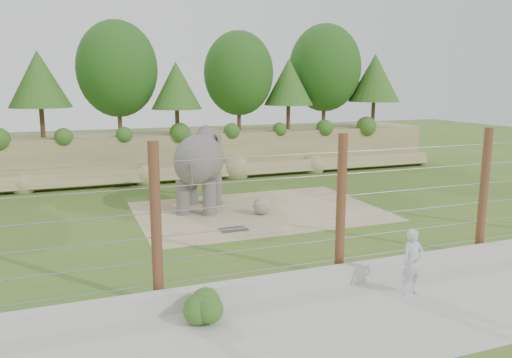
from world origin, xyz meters
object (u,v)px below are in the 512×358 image
object	(u,v)px
stone_ball	(262,206)
barrier_fence	(341,207)
elephant	(199,171)
zookeeper	(412,262)

from	to	relation	value
stone_ball	barrier_fence	bearing A→B (deg)	-93.40
elephant	barrier_fence	bearing A→B (deg)	-54.22
elephant	stone_ball	world-z (taller)	elephant
barrier_fence	zookeeper	world-z (taller)	barrier_fence
zookeeper	barrier_fence	bearing A→B (deg)	121.19
elephant	stone_ball	bearing A→B (deg)	-14.67
stone_ball	barrier_fence	distance (m)	7.15
barrier_fence	elephant	bearing A→B (deg)	101.16
elephant	zookeeper	distance (m)	10.81
stone_ball	zookeeper	distance (m)	8.71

